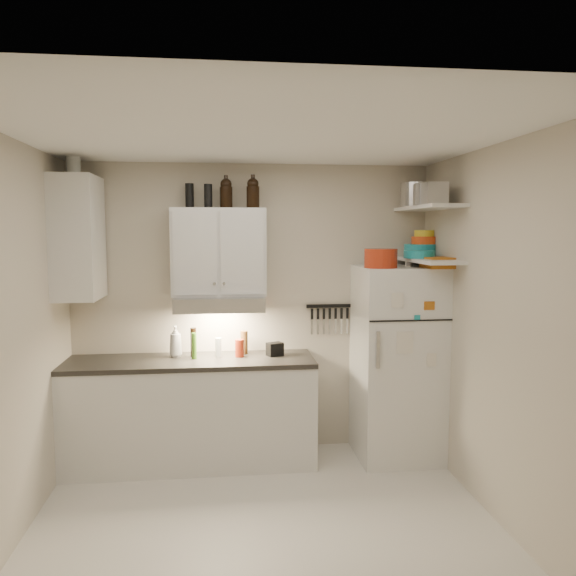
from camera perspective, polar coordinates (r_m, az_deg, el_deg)
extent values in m
cube|color=silver|center=(4.09, -2.18, -23.74)|extent=(3.20, 3.00, 0.02)
cube|color=white|center=(3.61, -2.34, 15.46)|extent=(3.20, 3.00, 0.02)
cube|color=beige|center=(5.11, -3.59, -2.13)|extent=(3.20, 0.02, 2.60)
cube|color=beige|center=(3.85, -27.00, -5.38)|extent=(0.02, 3.00, 2.60)
cube|color=beige|center=(4.08, 21.00, -4.54)|extent=(0.02, 3.00, 2.60)
cube|color=silver|center=(5.00, -9.78, -12.51)|extent=(2.10, 0.60, 0.88)
cube|color=#2A2824|center=(4.88, -9.87, -7.37)|extent=(2.10, 0.62, 0.04)
cube|color=silver|center=(4.88, -7.04, 3.65)|extent=(0.80, 0.33, 0.75)
cube|color=silver|center=(4.88, -20.55, 4.79)|extent=(0.33, 0.55, 1.00)
cube|color=silver|center=(4.85, -6.98, -1.52)|extent=(0.76, 0.46, 0.12)
cube|color=white|center=(5.08, 11.02, -7.45)|extent=(0.70, 0.68, 1.70)
cube|color=silver|center=(4.89, 14.07, 7.92)|extent=(0.30, 0.95, 0.03)
cube|color=silver|center=(4.89, 13.94, 2.76)|extent=(0.30, 0.95, 0.03)
cube|color=black|center=(5.17, 4.19, -1.83)|extent=(0.42, 0.02, 0.03)
cylinder|color=#A32A13|center=(4.73, 9.41, 3.00)|extent=(0.30, 0.30, 0.16)
cube|color=#AE5D15|center=(4.80, 14.99, 2.50)|extent=(0.23, 0.28, 0.09)
cylinder|color=silver|center=(4.96, 12.17, 2.74)|extent=(0.07, 0.07, 0.10)
cylinder|color=silver|center=(5.15, 13.01, 9.18)|extent=(0.31, 0.31, 0.21)
cube|color=#AAAAAD|center=(4.78, 13.75, 9.21)|extent=(0.20, 0.19, 0.18)
cube|color=#AAAAAD|center=(4.61, 14.64, 9.29)|extent=(0.17, 0.17, 0.17)
cylinder|color=teal|center=(5.17, 13.26, 3.73)|extent=(0.28, 0.28, 0.11)
cylinder|color=#E94816|center=(5.18, 13.66, 4.72)|extent=(0.23, 0.23, 0.07)
cylinder|color=yellow|center=(5.18, 13.68, 5.41)|extent=(0.18, 0.18, 0.06)
cylinder|color=teal|center=(4.91, 13.18, 3.35)|extent=(0.33, 0.33, 0.07)
cylinder|color=black|center=(4.86, -8.11, 9.23)|extent=(0.08, 0.08, 0.20)
cylinder|color=black|center=(4.94, -9.97, 9.20)|extent=(0.09, 0.09, 0.21)
cylinder|color=silver|center=(4.91, -20.97, 11.50)|extent=(0.11, 0.11, 0.15)
imported|color=silver|center=(4.96, -11.36, -5.12)|extent=(0.14, 0.14, 0.31)
cylinder|color=brown|center=(5.00, -4.47, -5.53)|extent=(0.08, 0.08, 0.21)
cylinder|color=#3E6F1B|center=(4.86, -9.51, -5.82)|extent=(0.05, 0.05, 0.22)
cylinder|color=black|center=(4.94, -9.58, -5.46)|extent=(0.06, 0.06, 0.25)
cylinder|color=silver|center=(4.92, -7.09, -6.00)|extent=(0.07, 0.07, 0.16)
cylinder|color=#A32A13|center=(4.90, -4.95, -6.11)|extent=(0.10, 0.10, 0.15)
cube|color=black|center=(4.93, -1.35, -6.23)|extent=(0.16, 0.14, 0.11)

